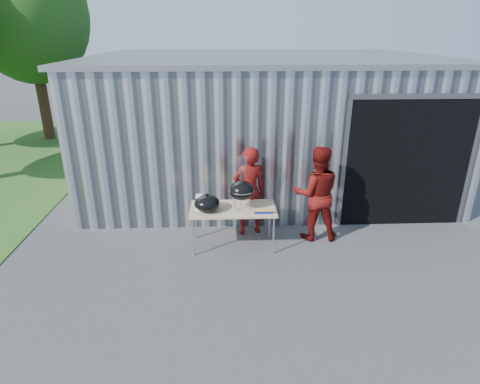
{
  "coord_description": "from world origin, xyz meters",
  "views": [
    {
      "loc": [
        -0.23,
        -5.49,
        3.65
      ],
      "look_at": [
        0.05,
        0.93,
        1.05
      ],
      "focal_mm": 30.0,
      "sensor_mm": 36.0,
      "label": 1
    }
  ],
  "objects_px": {
    "person_cook": "(249,191)",
    "person_bystander": "(316,194)",
    "folding_table": "(233,210)",
    "kettle_grill": "(242,186)"
  },
  "relations": [
    {
      "from": "folding_table",
      "to": "person_bystander",
      "type": "bearing_deg",
      "value": 9.89
    },
    {
      "from": "person_cook",
      "to": "person_bystander",
      "type": "xyz_separation_m",
      "value": [
        1.21,
        -0.24,
        0.03
      ]
    },
    {
      "from": "folding_table",
      "to": "kettle_grill",
      "type": "bearing_deg",
      "value": -9.98
    },
    {
      "from": "folding_table",
      "to": "person_bystander",
      "type": "xyz_separation_m",
      "value": [
        1.53,
        0.27,
        0.18
      ]
    },
    {
      "from": "kettle_grill",
      "to": "person_bystander",
      "type": "distance_m",
      "value": 1.44
    },
    {
      "from": "kettle_grill",
      "to": "person_bystander",
      "type": "bearing_deg",
      "value": 12.0
    },
    {
      "from": "person_cook",
      "to": "folding_table",
      "type": "bearing_deg",
      "value": 43.94
    },
    {
      "from": "kettle_grill",
      "to": "person_bystander",
      "type": "xyz_separation_m",
      "value": [
        1.38,
        0.29,
        -0.28
      ]
    },
    {
      "from": "kettle_grill",
      "to": "person_cook",
      "type": "bearing_deg",
      "value": 72.46
    },
    {
      "from": "kettle_grill",
      "to": "person_bystander",
      "type": "relative_size",
      "value": 0.53
    }
  ]
}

